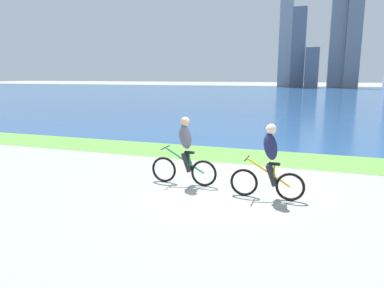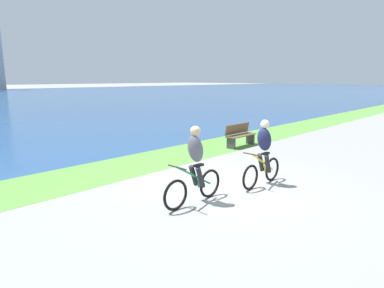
{
  "view_description": "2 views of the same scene",
  "coord_description": "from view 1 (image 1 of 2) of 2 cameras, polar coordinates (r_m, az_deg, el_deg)",
  "views": [
    {
      "loc": [
        1.7,
        -8.27,
        2.68
      ],
      "look_at": [
        -1.36,
        0.5,
        0.88
      ],
      "focal_mm": 32.92,
      "sensor_mm": 36.0,
      "label": 1
    },
    {
      "loc": [
        -6.18,
        -4.97,
        2.67
      ],
      "look_at": [
        -1.03,
        0.0,
        1.24
      ],
      "focal_mm": 30.75,
      "sensor_mm": 36.0,
      "label": 2
    }
  ],
  "objects": [
    {
      "name": "bay_water_surface",
      "position": [
        55.26,
        17.6,
        7.69
      ],
      "size": [
        300.0,
        84.83,
        0.0
      ],
      "primitive_type": "cube",
      "color": "navy",
      "rests_on": "ground"
    },
    {
      "name": "cyclist_lead",
      "position": [
        8.69,
        -1.18,
        -1.23
      ],
      "size": [
        1.72,
        0.52,
        1.7
      ],
      "color": "black",
      "rests_on": "ground"
    },
    {
      "name": "ground_plane",
      "position": [
        8.85,
        7.31,
        -6.71
      ],
      "size": [
        300.0,
        300.0,
        0.0
      ],
      "primitive_type": "plane",
      "color": "gray"
    },
    {
      "name": "city_skyline_far_shore",
      "position": [
        90.16,
        21.74,
        15.3
      ],
      "size": [
        27.23,
        8.38,
        27.85
      ],
      "color": "#8C939E",
      "rests_on": "ground"
    },
    {
      "name": "grass_strip_bayside",
      "position": [
        12.02,
        10.62,
        -2.07
      ],
      "size": [
        120.0,
        2.32,
        0.01
      ],
      "primitive_type": "cube",
      "color": "#59933D",
      "rests_on": "ground"
    },
    {
      "name": "cyclist_trailing",
      "position": [
        7.85,
        12.4,
        -2.86
      ],
      "size": [
        1.64,
        0.52,
        1.67
      ],
      "color": "black",
      "rests_on": "ground"
    }
  ]
}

